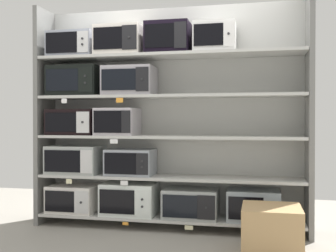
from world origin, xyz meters
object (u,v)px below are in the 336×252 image
(microwave_8, at_px, (75,81))
(microwave_11, at_px, (121,42))
(microwave_13, at_px, (215,38))
(shipping_carton, at_px, (272,230))
(microwave_6, at_px, (74,122))
(microwave_12, at_px, (168,39))
(microwave_4, at_px, (76,159))
(microwave_7, at_px, (118,122))
(microwave_10, at_px, (73,45))
(microwave_5, at_px, (131,162))
(microwave_3, at_px, (254,205))
(microwave_1, at_px, (130,199))
(microwave_2, at_px, (191,203))
(microwave_0, at_px, (74,198))
(microwave_9, at_px, (130,81))

(microwave_8, bearing_deg, microwave_11, -0.01)
(microwave_13, xyz_separation_m, shipping_carton, (0.55, -0.62, -1.79))
(microwave_6, height_order, microwave_13, microwave_13)
(microwave_6, relative_size, microwave_12, 1.17)
(microwave_4, height_order, microwave_13, microwave_13)
(microwave_7, bearing_deg, microwave_4, 179.98)
(microwave_8, relative_size, shipping_carton, 1.14)
(microwave_7, distance_m, microwave_10, 0.99)
(microwave_5, bearing_deg, microwave_3, 0.02)
(microwave_1, height_order, microwave_11, microwave_11)
(shipping_carton, bearing_deg, microwave_13, 131.46)
(microwave_7, distance_m, microwave_8, 0.66)
(microwave_2, relative_size, microwave_8, 0.99)
(microwave_2, bearing_deg, shipping_carton, -37.95)
(microwave_4, relative_size, microwave_12, 1.26)
(microwave_6, height_order, microwave_12, microwave_12)
(shipping_carton, bearing_deg, microwave_8, 163.43)
(microwave_7, bearing_deg, microwave_6, 179.97)
(microwave_6, relative_size, microwave_7, 1.26)
(microwave_12, bearing_deg, shipping_carton, -30.94)
(microwave_10, distance_m, shipping_carton, 2.83)
(microwave_13, bearing_deg, microwave_3, -0.01)
(microwave_7, bearing_deg, microwave_1, 0.10)
(microwave_0, bearing_deg, microwave_13, 0.01)
(microwave_6, distance_m, microwave_8, 0.45)
(microwave_6, bearing_deg, microwave_11, 0.00)
(microwave_0, bearing_deg, microwave_7, -0.02)
(shipping_carton, bearing_deg, microwave_7, 158.75)
(microwave_0, xyz_separation_m, microwave_5, (0.66, -0.00, 0.42))
(microwave_2, distance_m, microwave_9, 1.45)
(microwave_1, relative_size, microwave_5, 1.16)
(microwave_4, xyz_separation_m, microwave_8, (-0.00, 0.00, 0.87))
(microwave_13, bearing_deg, microwave_4, -179.99)
(microwave_2, distance_m, microwave_3, 0.64)
(microwave_7, relative_size, microwave_11, 0.86)
(microwave_1, height_order, microwave_9, microwave_9)
(microwave_3, relative_size, microwave_13, 1.24)
(microwave_3, height_order, microwave_9, microwave_9)
(microwave_1, bearing_deg, microwave_10, -179.98)
(microwave_5, relative_size, microwave_13, 1.19)
(microwave_10, distance_m, microwave_12, 1.08)
(microwave_8, height_order, microwave_10, microwave_10)
(microwave_3, relative_size, microwave_10, 1.01)
(shipping_carton, bearing_deg, microwave_0, 163.59)
(microwave_1, relative_size, microwave_6, 1.09)
(microwave_13, bearing_deg, microwave_2, -179.95)
(microwave_8, bearing_deg, microwave_13, 0.00)
(microwave_0, height_order, microwave_7, microwave_7)
(microwave_8, xyz_separation_m, microwave_11, (0.53, -0.00, 0.42))
(microwave_10, bearing_deg, microwave_4, 0.32)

